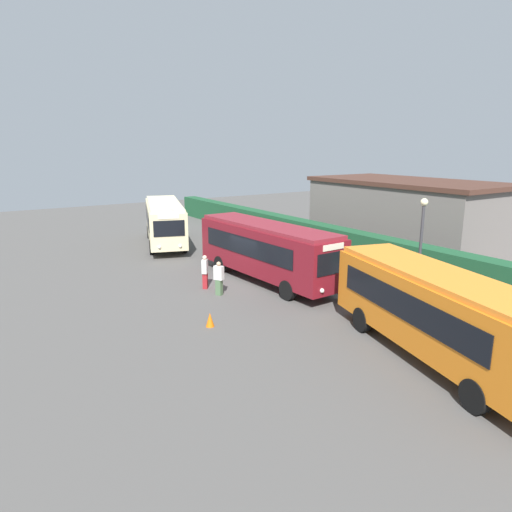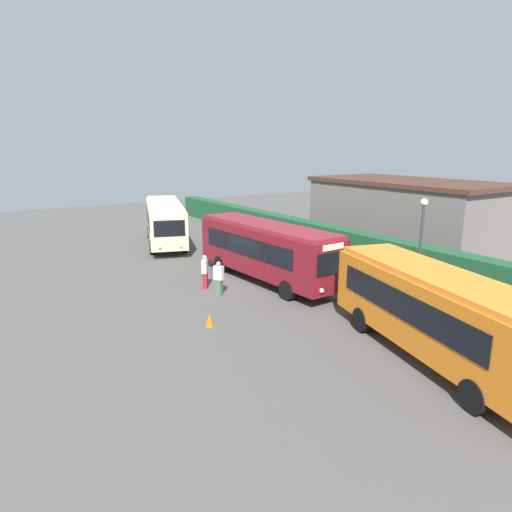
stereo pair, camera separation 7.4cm
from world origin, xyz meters
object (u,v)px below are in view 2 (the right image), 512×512
Objects in this scene: person_left at (205,271)px; lamppost at (421,237)px; bus_maroon at (267,249)px; bus_cream at (165,220)px; person_center at (219,278)px; traffic_cone at (210,320)px; bus_orange at (438,311)px.

lamppost reaches higher than person_left.
bus_maroon is 3.62m from person_left.
bus_cream is 2.01× the size of lamppost.
traffic_cone is at bearing 28.28° from person_center.
person_center is at bearing 146.23° from traffic_cone.
bus_cream is at bearing 163.90° from traffic_cone.
person_left is at bearing -113.91° from person_center.
bus_maroon is at bearing 126.13° from traffic_cone.
person_left reaches higher than traffic_cone.
bus_cream is 12.23m from bus_maroon.
person_center is at bearing -149.67° from bus_orange.
traffic_cone is at bearing -56.73° from bus_maroon.
bus_cream is 0.98× the size of bus_orange.
person_left is (-11.91, -2.94, -0.87)m from bus_orange.
lamppost reaches higher than bus_maroon.
bus_orange reaches higher than person_center.
bus_orange is at bearing 36.13° from traffic_cone.
traffic_cone is at bearing 2.54° from bus_cream.
lamppost is at bearing 75.60° from traffic_cone.
lamppost is at bearing 149.02° from bus_orange.
person_left is 5.36m from traffic_cone.
person_left is at bearing 6.46° from bus_cream.
person_left is 1.35m from person_center.
lamppost is at bearing 29.61° from bus_maroon.
bus_cream is 0.97× the size of bus_maroon.
lamppost reaches higher than bus_orange.
bus_orange is 17.05× the size of traffic_cone.
bus_cream is 17.07m from traffic_cone.
person_center reaches higher than traffic_cone.
person_left is 0.36× the size of lamppost.
bus_orange is at bearing 19.77° from bus_cream.
bus_cream is at bearing -128.48° from person_center.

